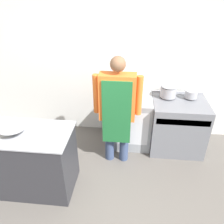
# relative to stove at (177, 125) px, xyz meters

# --- Properties ---
(wall_back) EXTENTS (8.00, 0.05, 2.70)m
(wall_back) POSITION_rel_stove_xyz_m (-1.13, 0.45, 0.91)
(wall_back) COLOR white
(wall_back) RESTS_ON ground_plane
(prep_counter) EXTENTS (1.19, 0.66, 0.90)m
(prep_counter) POSITION_rel_stove_xyz_m (-2.09, -1.11, 0.01)
(prep_counter) COLOR #2D2D33
(prep_counter) RESTS_ON ground_plane
(stove) EXTENTS (0.86, 0.75, 0.90)m
(stove) POSITION_rel_stove_xyz_m (0.00, 0.00, 0.00)
(stove) COLOR slate
(stove) RESTS_ON ground_plane
(fridge_unit) EXTENTS (0.69, 0.68, 0.87)m
(fridge_unit) POSITION_rel_stove_xyz_m (-0.78, 0.06, -0.00)
(fridge_unit) COLOR #93999E
(fridge_unit) RESTS_ON ground_plane
(person_cook) EXTENTS (0.69, 0.24, 1.70)m
(person_cook) POSITION_rel_stove_xyz_m (-0.98, -0.44, 0.54)
(person_cook) COLOR #38476B
(person_cook) RESTS_ON ground_plane
(mixing_bowl) EXTENTS (0.33, 0.33, 0.10)m
(mixing_bowl) POSITION_rel_stove_xyz_m (-2.18, -1.15, 0.51)
(mixing_bowl) COLOR #9EA0A8
(mixing_bowl) RESTS_ON prep_counter
(small_bowl) EXTENTS (0.22, 0.22, 0.07)m
(small_bowl) POSITION_rel_stove_xyz_m (-2.40, -0.97, 0.50)
(small_bowl) COLOR #9EA0A8
(small_bowl) RESTS_ON prep_counter
(stock_pot) EXTENTS (0.25, 0.25, 0.20)m
(stock_pot) POSITION_rel_stove_xyz_m (-0.19, 0.13, 0.56)
(stock_pot) COLOR #9EA0A8
(stock_pot) RESTS_ON stove
(sauce_pot) EXTENTS (0.20, 0.20, 0.12)m
(sauce_pot) POSITION_rel_stove_xyz_m (0.17, 0.13, 0.52)
(sauce_pot) COLOR #9EA0A8
(sauce_pot) RESTS_ON stove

